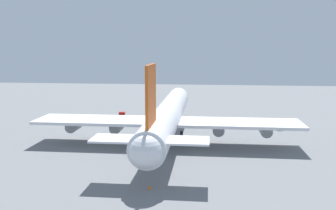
% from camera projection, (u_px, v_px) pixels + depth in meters
% --- Properties ---
extents(ground_plane, '(292.27, 292.27, 0.00)m').
position_uv_depth(ground_plane, '(168.00, 141.00, 95.69)').
color(ground_plane, slate).
extents(cargo_airplane, '(73.07, 64.75, 20.88)m').
position_uv_depth(cargo_airplane, '(168.00, 116.00, 94.34)').
color(cargo_airplane, silver).
rests_on(cargo_airplane, ground_plane).
extents(maintenance_van, '(4.02, 2.46, 2.34)m').
position_uv_depth(maintenance_van, '(121.00, 116.00, 124.22)').
color(maintenance_van, '#B21E19').
rests_on(maintenance_van, ground_plane).
extents(fuel_truck, '(4.34, 3.57, 2.40)m').
position_uv_depth(fuel_truck, '(277.00, 125.00, 109.97)').
color(fuel_truck, '#333338').
rests_on(fuel_truck, ground_plane).
extents(safety_cone_nose, '(0.58, 0.58, 0.83)m').
position_uv_depth(safety_cone_nose, '(186.00, 116.00, 127.64)').
color(safety_cone_nose, orange).
rests_on(safety_cone_nose, ground_plane).
extents(safety_cone_tail, '(0.57, 0.57, 0.82)m').
position_uv_depth(safety_cone_tail, '(149.00, 187.00, 63.28)').
color(safety_cone_tail, orange).
rests_on(safety_cone_tail, ground_plane).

